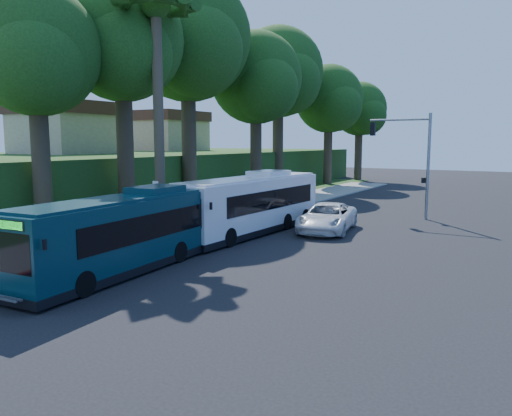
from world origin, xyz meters
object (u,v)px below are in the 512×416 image
Objects in this scene: bus_shelter at (157,201)px; white_bus at (252,203)px; pickup at (327,217)px; teal_bus at (130,231)px.

white_bus reaches higher than bus_shelter.
white_bus reaches higher than pickup.
white_bus is 9.46m from teal_bus.
teal_bus is (4.63, -6.76, -0.21)m from bus_shelter.
white_bus is 1.05× the size of teal_bus.
bus_shelter is 0.55× the size of pickup.
white_bus is 2.00× the size of pickup.
white_bus is 4.45m from pickup.
teal_bus is at bearing -55.59° from bus_shelter.
bus_shelter is 5.39m from white_bus.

